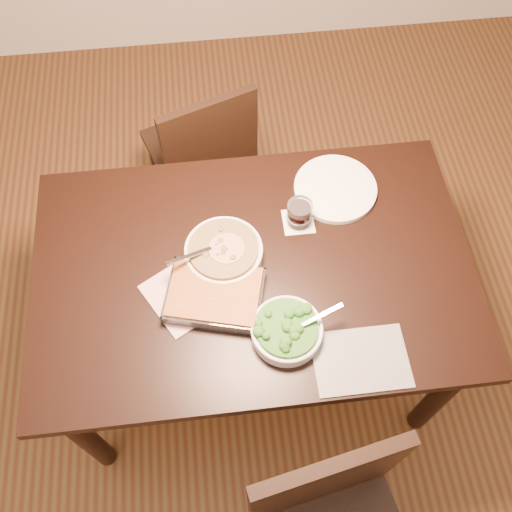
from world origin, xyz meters
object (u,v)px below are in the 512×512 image
at_px(dinner_plate, 335,189).
at_px(baking_dish, 215,295).
at_px(stew_bowl, 224,252).
at_px(wine_tumbler, 299,213).
at_px(broccoli_bowl, 287,330).
at_px(table, 253,281).
at_px(chair_far, 203,151).

bearing_deg(dinner_plate, baking_dish, -140.50).
xyz_separation_m(stew_bowl, wine_tumbler, (0.26, 0.11, 0.02)).
relative_size(stew_bowl, broccoli_bowl, 1.11).
bearing_deg(wine_tumbler, dinner_plate, 38.03).
height_order(table, broccoli_bowl, broccoli_bowl).
xyz_separation_m(table, chair_far, (-0.13, 0.73, -0.19)).
height_order(broccoli_bowl, dinner_plate, broccoli_bowl).
bearing_deg(table, baking_dish, -142.72).
xyz_separation_m(broccoli_bowl, chair_far, (-0.20, 0.97, -0.31)).
xyz_separation_m(table, broccoli_bowl, (0.07, -0.24, 0.12)).
bearing_deg(wine_tumbler, baking_dish, -139.80).
bearing_deg(wine_tumbler, broccoli_bowl, -103.78).
relative_size(table, baking_dish, 4.22).
relative_size(wine_tumbler, chair_far, 0.11).
height_order(broccoli_bowl, baking_dish, broccoli_bowl).
bearing_deg(chair_far, baking_dish, 70.49).
xyz_separation_m(stew_bowl, broccoli_bowl, (0.16, -0.28, -0.00)).
height_order(stew_bowl, baking_dish, stew_bowl).
distance_m(stew_bowl, chair_far, 0.76).
bearing_deg(dinner_plate, stew_bowl, -151.04).
bearing_deg(broccoli_bowl, chair_far, 101.80).
bearing_deg(stew_bowl, chair_far, 93.53).
distance_m(baking_dish, chair_far, 0.89).
bearing_deg(dinner_plate, wine_tumbler, -141.97).
bearing_deg(wine_tumbler, table, -137.75).
bearing_deg(baking_dish, dinner_plate, 54.12).
distance_m(table, broccoli_bowl, 0.28).
xyz_separation_m(stew_bowl, baking_dish, (-0.04, -0.14, -0.01)).
height_order(stew_bowl, chair_far, stew_bowl).
relative_size(baking_dish, dinner_plate, 1.17).
xyz_separation_m(baking_dish, chair_far, (-0.00, 0.83, -0.31)).
xyz_separation_m(table, baking_dish, (-0.13, -0.10, 0.12)).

